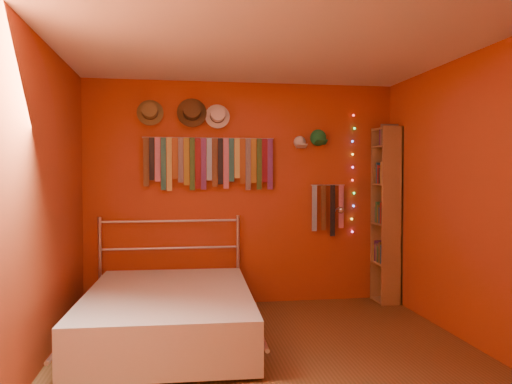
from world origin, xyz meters
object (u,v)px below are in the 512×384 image
tie_rack (209,161)px  bed (169,313)px  reading_lamp (340,210)px  bookshelf (389,214)px

tie_rack → bed: 1.81m
tie_rack → reading_lamp: (1.45, -0.17, -0.55)m
tie_rack → bookshelf: size_ratio=0.72×
tie_rack → bed: size_ratio=0.69×
reading_lamp → bookshelf: 0.59m
reading_lamp → tie_rack: bearing=173.4°
reading_lamp → bookshelf: size_ratio=0.15×
reading_lamp → bookshelf: bearing=1.1°
bookshelf → bed: 2.76m
reading_lamp → bed: reading_lamp is taller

